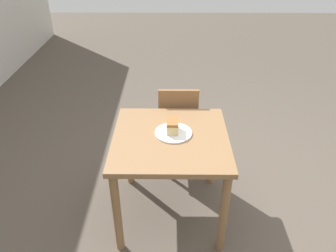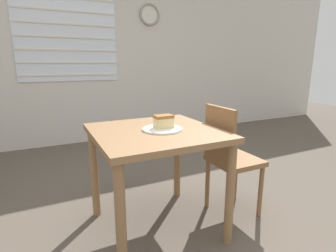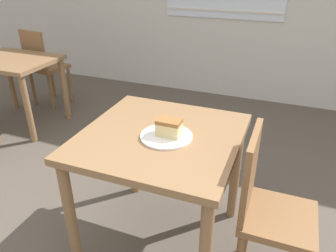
{
  "view_description": "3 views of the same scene",
  "coord_description": "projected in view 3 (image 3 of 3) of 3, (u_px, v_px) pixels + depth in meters",
  "views": [
    {
      "loc": [
        -2.07,
        0.46,
        2.09
      ],
      "look_at": [
        -0.0,
        0.48,
        0.8
      ],
      "focal_mm": 35.0,
      "sensor_mm": 36.0,
      "label": 1
    },
    {
      "loc": [
        -0.78,
        -1.15,
        1.21
      ],
      "look_at": [
        -0.02,
        0.4,
        0.79
      ],
      "focal_mm": 28.0,
      "sensor_mm": 36.0,
      "label": 2
    },
    {
      "loc": [
        0.51,
        -0.96,
        1.61
      ],
      "look_at": [
        -0.06,
        0.48,
        0.8
      ],
      "focal_mm": 35.0,
      "sensor_mm": 36.0,
      "label": 3
    }
  ],
  "objects": [
    {
      "name": "dining_table_near",
      "position": [
        161.0,
        153.0,
        1.81
      ],
      "size": [
        0.84,
        0.84,
        0.76
      ],
      "color": "olive",
      "rests_on": "ground_plane"
    },
    {
      "name": "dining_table_far",
      "position": [
        13.0,
        71.0,
        3.29
      ],
      "size": [
        0.85,
        0.65,
        0.71
      ],
      "color": "olive",
      "rests_on": "ground_plane"
    },
    {
      "name": "chair_far_opposite",
      "position": [
        44.0,
        65.0,
        3.76
      ],
      "size": [
        0.41,
        0.41,
        0.9
      ],
      "rotation": [
        0.0,
        0.0,
        2.99
      ],
      "color": "brown",
      "rests_on": "ground_plane"
    },
    {
      "name": "cake_slice",
      "position": [
        169.0,
        127.0,
        1.7
      ],
      "size": [
        0.13,
        0.09,
        0.09
      ],
      "color": "#E5CC89",
      "rests_on": "plate"
    },
    {
      "name": "chair_near_window",
      "position": [
        267.0,
        208.0,
        1.63
      ],
      "size": [
        0.36,
        0.36,
        0.9
      ],
      "rotation": [
        0.0,
        0.0,
        1.57
      ],
      "color": "brown",
      "rests_on": "ground_plane"
    },
    {
      "name": "plate",
      "position": [
        166.0,
        136.0,
        1.72
      ],
      "size": [
        0.28,
        0.28,
        0.01
      ],
      "color": "white",
      "rests_on": "dining_table_near"
    }
  ]
}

